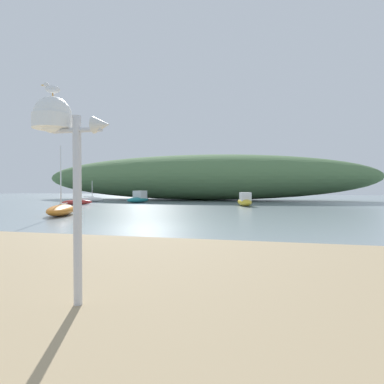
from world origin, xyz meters
TOP-DOWN VIEW (x-y plane):
  - ground_plane at (0.00, 0.00)m, footprint 120.00×120.00m
  - distant_hill at (-3.31, 29.82)m, footprint 46.86×12.12m
  - mast_structure at (2.64, -9.43)m, footprint 1.19×0.57m
  - seagull_on_radar at (2.52, -9.43)m, footprint 0.27×0.17m
  - sailboat_far_right at (-7.35, 4.51)m, footprint 2.65×4.19m
  - sailboat_east_reach at (-13.13, 15.25)m, footprint 2.75×2.68m
  - motorboat_centre_water at (-8.78, 20.94)m, footprint 2.24×4.02m
  - motorboat_mid_channel at (3.72, 17.40)m, footprint 2.10×4.03m
  - sailboat_by_sandbar at (-14.93, 21.12)m, footprint 2.88×1.79m

SIDE VIEW (x-z plane):
  - ground_plane at x=0.00m, z-range 0.00..0.00m
  - sailboat_east_reach at x=-13.13m, z-range -1.34..1.91m
  - sailboat_by_sandbar at x=-14.93m, z-range -0.99..1.57m
  - sailboat_far_right at x=-7.35m, z-range -1.91..2.64m
  - motorboat_mid_channel at x=3.72m, z-range -0.17..1.15m
  - motorboat_centre_water at x=-8.78m, z-range -0.20..1.19m
  - mast_structure at x=2.64m, z-range 1.21..4.22m
  - distant_hill at x=-3.31m, z-range 0.00..6.30m
  - seagull_on_radar at x=2.52m, z-range 3.23..3.44m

